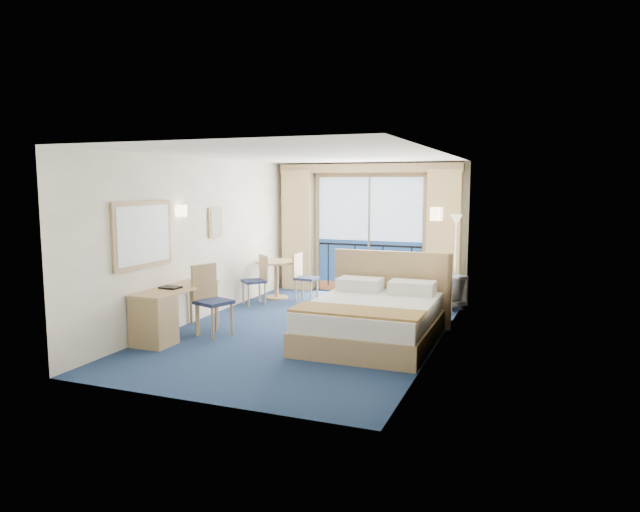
# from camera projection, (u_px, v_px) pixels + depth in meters

# --- Properties ---
(floor) EXTENTS (6.50, 6.50, 0.00)m
(floor) POSITION_uv_depth(u_px,v_px,m) (311.00, 329.00, 8.97)
(floor) COLOR navy
(floor) RESTS_ON ground
(room_walls) EXTENTS (4.04, 6.54, 2.72)m
(room_walls) POSITION_uv_depth(u_px,v_px,m) (311.00, 216.00, 8.75)
(room_walls) COLOR beige
(room_walls) RESTS_ON ground
(balcony_door) EXTENTS (2.36, 0.03, 2.52)m
(balcony_door) POSITION_uv_depth(u_px,v_px,m) (369.00, 238.00, 11.81)
(balcony_door) COLOR navy
(balcony_door) RESTS_ON room_walls
(curtain_left) EXTENTS (0.65, 0.22, 2.55)m
(curtain_left) POSITION_uv_depth(u_px,v_px,m) (298.00, 230.00, 12.21)
(curtain_left) COLOR tan
(curtain_left) RESTS_ON room_walls
(curtain_right) EXTENTS (0.65, 0.22, 2.55)m
(curtain_right) POSITION_uv_depth(u_px,v_px,m) (444.00, 235.00, 11.10)
(curtain_right) COLOR tan
(curtain_right) RESTS_ON room_walls
(pelmet) EXTENTS (3.80, 0.25, 0.18)m
(pelmet) POSITION_uv_depth(u_px,v_px,m) (368.00, 168.00, 11.52)
(pelmet) COLOR tan
(pelmet) RESTS_ON room_walls
(mirror) EXTENTS (0.05, 1.25, 0.95)m
(mirror) POSITION_uv_depth(u_px,v_px,m) (143.00, 235.00, 8.09)
(mirror) COLOR tan
(mirror) RESTS_ON room_walls
(wall_print) EXTENTS (0.04, 0.42, 0.52)m
(wall_print) POSITION_uv_depth(u_px,v_px,m) (216.00, 222.00, 9.89)
(wall_print) COLOR tan
(wall_print) RESTS_ON room_walls
(sconce_left) EXTENTS (0.18, 0.18, 0.18)m
(sconce_left) POSITION_uv_depth(u_px,v_px,m) (181.00, 211.00, 8.88)
(sconce_left) COLOR #FFE1B2
(sconce_left) RESTS_ON room_walls
(sconce_right) EXTENTS (0.18, 0.18, 0.18)m
(sconce_right) POSITION_uv_depth(u_px,v_px,m) (436.00, 214.00, 7.91)
(sconce_right) COLOR #FFE1B2
(sconce_right) RESTS_ON room_walls
(bed) EXTENTS (1.91, 2.27, 1.20)m
(bed) POSITION_uv_depth(u_px,v_px,m) (373.00, 319.00, 8.20)
(bed) COLOR tan
(bed) RESTS_ON ground
(nightstand) EXTENTS (0.38, 0.36, 0.49)m
(nightstand) POSITION_uv_depth(u_px,v_px,m) (439.00, 307.00, 9.43)
(nightstand) COLOR #9E7F54
(nightstand) RESTS_ON ground
(phone) EXTENTS (0.19, 0.15, 0.08)m
(phone) POSITION_uv_depth(u_px,v_px,m) (440.00, 290.00, 9.40)
(phone) COLOR white
(phone) RESTS_ON nightstand
(armchair) EXTENTS (0.99, 0.99, 0.65)m
(armchair) POSITION_uv_depth(u_px,v_px,m) (440.00, 291.00, 10.38)
(armchair) COLOR #4C4F5C
(armchair) RESTS_ON ground
(floor_lamp) EXTENTS (0.24, 0.24, 1.70)m
(floor_lamp) POSITION_uv_depth(u_px,v_px,m) (456.00, 237.00, 10.50)
(floor_lamp) COLOR silver
(floor_lamp) RESTS_ON ground
(desk) EXTENTS (0.54, 1.58, 0.74)m
(desk) POSITION_uv_depth(u_px,v_px,m) (159.00, 315.00, 8.11)
(desk) COLOR tan
(desk) RESTS_ON ground
(desk_chair) EXTENTS (0.59, 0.58, 1.06)m
(desk_chair) POSITION_uv_depth(u_px,v_px,m) (210.00, 295.00, 8.56)
(desk_chair) COLOR #212A4E
(desk_chair) RESTS_ON ground
(folder) EXTENTS (0.30, 0.23, 0.03)m
(folder) POSITION_uv_depth(u_px,v_px,m) (170.00, 287.00, 8.37)
(folder) COLOR black
(folder) RESTS_ON desk
(desk_lamp) EXTENTS (0.11, 0.11, 0.41)m
(desk_lamp) POSITION_uv_depth(u_px,v_px,m) (192.00, 262.00, 8.94)
(desk_lamp) COLOR silver
(desk_lamp) RESTS_ON desk
(round_table) EXTENTS (0.84, 0.84, 0.75)m
(round_table) POSITION_uv_depth(u_px,v_px,m) (276.00, 270.00, 11.30)
(round_table) COLOR tan
(round_table) RESTS_ON ground
(table_chair_a) EXTENTS (0.41, 0.41, 0.92)m
(table_chair_a) POSITION_uv_depth(u_px,v_px,m) (303.00, 274.00, 11.10)
(table_chair_a) COLOR #212A4E
(table_chair_a) RESTS_ON ground
(table_chair_b) EXTENTS (0.57, 0.57, 0.93)m
(table_chair_b) POSITION_uv_depth(u_px,v_px,m) (258.00, 277.00, 10.74)
(table_chair_b) COLOR #212A4E
(table_chair_b) RESTS_ON ground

